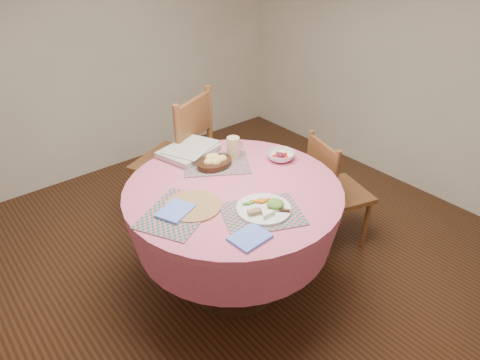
% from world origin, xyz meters
% --- Properties ---
extents(ground, '(4.00, 4.00, 0.00)m').
position_xyz_m(ground, '(0.00, 0.00, 0.00)').
color(ground, '#331C0F').
rests_on(ground, ground).
extents(room_envelope, '(4.01, 4.01, 2.71)m').
position_xyz_m(room_envelope, '(0.00, 0.00, 1.71)').
color(room_envelope, silver).
rests_on(room_envelope, ground).
extents(dining_table, '(1.24, 1.24, 0.75)m').
position_xyz_m(dining_table, '(0.00, 0.00, 0.56)').
color(dining_table, '#D96578').
rests_on(dining_table, ground).
extents(chair_right, '(0.47, 0.48, 0.84)m').
position_xyz_m(chair_right, '(0.83, -0.08, 0.44)').
color(chair_right, brown).
rests_on(chair_right, ground).
extents(chair_back, '(0.64, 0.63, 1.06)m').
position_xyz_m(chair_back, '(0.14, 0.82, 0.55)').
color(chair_back, brown).
rests_on(chair_back, ground).
extents(placemat_front, '(0.49, 0.44, 0.01)m').
position_xyz_m(placemat_front, '(-0.05, -0.30, 0.75)').
color(placemat_front, '#11625B').
rests_on(placemat_front, dining_table).
extents(placemat_left, '(0.49, 0.45, 0.01)m').
position_xyz_m(placemat_left, '(-0.38, -0.01, 0.75)').
color(placemat_left, '#11625B').
rests_on(placemat_left, dining_table).
extents(placemat_back, '(0.50, 0.47, 0.01)m').
position_xyz_m(placemat_back, '(0.09, 0.28, 0.75)').
color(placemat_back, '#11625B').
rests_on(placemat_back, dining_table).
extents(wicker_trivet, '(0.30, 0.30, 0.01)m').
position_xyz_m(wicker_trivet, '(-0.28, -0.01, 0.76)').
color(wicker_trivet, '#9F6A45').
rests_on(wicker_trivet, dining_table).
extents(napkin_near, '(0.19, 0.15, 0.01)m').
position_xyz_m(napkin_near, '(-0.22, -0.41, 0.76)').
color(napkin_near, '#6182FB').
rests_on(napkin_near, dining_table).
extents(napkin_far, '(0.22, 0.20, 0.01)m').
position_xyz_m(napkin_far, '(-0.38, -0.00, 0.76)').
color(napkin_far, '#6182FB').
rests_on(napkin_far, placemat_left).
extents(dinner_plate, '(0.28, 0.28, 0.05)m').
position_xyz_m(dinner_plate, '(-0.01, -0.28, 0.77)').
color(dinner_plate, white).
rests_on(dinner_plate, placemat_front).
extents(bread_bowl, '(0.23, 0.23, 0.08)m').
position_xyz_m(bread_bowl, '(0.06, 0.26, 0.79)').
color(bread_bowl, black).
rests_on(bread_bowl, placemat_back).
extents(latte_mug, '(0.12, 0.08, 0.14)m').
position_xyz_m(latte_mug, '(0.22, 0.27, 0.82)').
color(latte_mug, beige).
rests_on(latte_mug, placemat_back).
extents(fruit_bowl, '(0.21, 0.21, 0.05)m').
position_xyz_m(fruit_bowl, '(0.44, 0.07, 0.78)').
color(fruit_bowl, white).
rests_on(fruit_bowl, dining_table).
extents(newspaper_stack, '(0.42, 0.36, 0.04)m').
position_xyz_m(newspaper_stack, '(0.04, 0.50, 0.78)').
color(newspaper_stack, silver).
rests_on(newspaper_stack, dining_table).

